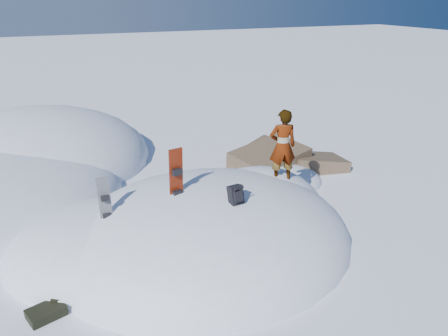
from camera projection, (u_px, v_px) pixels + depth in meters
name	position (u px, v px, depth m)	size (l,w,h in m)	color
ground	(207.00, 244.00, 10.28)	(120.00, 120.00, 0.00)	white
snow_mound	(196.00, 241.00, 10.42)	(8.00, 6.00, 3.00)	silver
rock_outcrop	(278.00, 174.00, 14.23)	(4.68, 4.41, 1.68)	brown
snowboard_red	(176.00, 185.00, 9.39)	(0.33, 0.22, 1.69)	#BB2C09
snowboard_dark	(106.00, 208.00, 9.08)	(0.26, 0.26, 1.35)	black
backpack	(236.00, 195.00, 9.06)	(0.32, 0.37, 0.47)	black
gear_pile	(49.00, 310.00, 7.97)	(0.87, 0.67, 0.23)	black
person	(283.00, 146.00, 10.76)	(0.68, 0.45, 1.86)	slate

